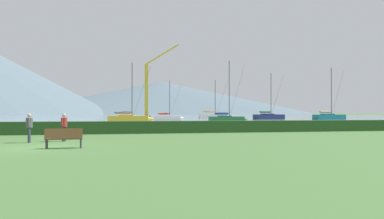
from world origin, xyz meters
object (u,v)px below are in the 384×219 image
Objects in this scene: sailboat_slip_0 at (227,118)px; sailboat_slip_5 at (129,118)px; sailboat_slip_9 at (213,116)px; park_bench_near_path at (64,137)px; sailboat_slip_1 at (168,118)px; sailboat_slip_3 at (330,116)px; person_seated_viewer at (64,125)px; person_standing_walker at (29,125)px; dock_crane at (148,93)px; sailboat_slip_2 at (269,116)px.

sailboat_slip_5 is (-17.00, 2.16, 0.06)m from sailboat_slip_0.
sailboat_slip_9 reaches higher than sailboat_slip_5.
sailboat_slip_1 is at bearing 73.37° from park_bench_near_path.
sailboat_slip_3 is 76.90m from park_bench_near_path.
sailboat_slip_1 is 5.18× the size of person_seated_viewer.
sailboat_slip_5 is 5.97× the size of park_bench_near_path.
sailboat_slip_0 is 18.20m from sailboat_slip_1.
park_bench_near_path is at bearing -65.69° from person_seated_viewer.
sailboat_slip_9 is (15.75, 20.79, 0.19)m from sailboat_slip_1.
park_bench_near_path is at bearing -64.02° from person_standing_walker.
dock_crane is (-40.88, 15.43, 5.79)m from sailboat_slip_3.
sailboat_slip_1 is at bearing 120.97° from sailboat_slip_0.
sailboat_slip_0 reaches higher than sailboat_slip_5.
dock_crane is at bearing 73.64° from person_standing_walker.
sailboat_slip_3 is 47.96m from sailboat_slip_5.
dock_crane is at bearing 110.59° from sailboat_slip_1.
sailboat_slip_9 is 6.28× the size of park_bench_near_path.
sailboat_slip_0 is 17.13m from sailboat_slip_5.
sailboat_slip_2 reaches higher than park_bench_near_path.
sailboat_slip_3 is at bearing -20.67° from dock_crane.
sailboat_slip_2 is 1.04× the size of sailboat_slip_9.
sailboat_slip_0 is 1.05× the size of sailboat_slip_5.
person_seated_viewer is (-29.39, -75.91, 0.23)m from sailboat_slip_9.
person_standing_walker is at bearing -92.74° from sailboat_slip_5.
sailboat_slip_3 reaches higher than person_standing_walker.
sailboat_slip_2 is at bearing 17.53° from sailboat_slip_1.
sailboat_slip_9 is at bearing 61.48° from person_standing_walker.
dock_crane reaches higher than sailboat_slip_1.
sailboat_slip_0 is 32.58m from dock_crane.
park_bench_near_path is at bearing -97.67° from dock_crane.
person_standing_walker is at bearing 118.06° from park_bench_near_path.
sailboat_slip_3 reaches higher than person_seated_viewer.
person_seated_viewer is 69.86m from dock_crane.
person_seated_viewer is (-21.99, -38.96, 0.37)m from sailboat_slip_0.
sailboat_slip_5 is 42.49m from sailboat_slip_9.
person_standing_walker is at bearing -100.00° from dock_crane.
sailboat_slip_1 is 56.79m from person_seated_viewer.
sailboat_slip_0 reaches higher than person_standing_walker.
sailboat_slip_2 reaches higher than sailboat_slip_0.
person_standing_walker is (-2.38, 3.77, 0.44)m from park_bench_near_path.
sailboat_slip_1 reaches higher than park_bench_near_path.
sailboat_slip_1 is 4.95× the size of park_bench_near_path.
sailboat_slip_9 is (-21.96, 22.49, 0.02)m from sailboat_slip_3.
sailboat_slip_5 is at bearing -101.17° from dock_crane.
dock_crane is at bearing 78.05° from park_bench_near_path.
sailboat_slip_5 is at bearing 80.21° from park_bench_near_path.
person_seated_viewer and person_standing_walker have the same top height.
sailboat_slip_9 is 81.40m from person_seated_viewer.
sailboat_slip_5 is 45.69m from park_bench_near_path.
sailboat_slip_0 is 0.56× the size of dock_crane.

